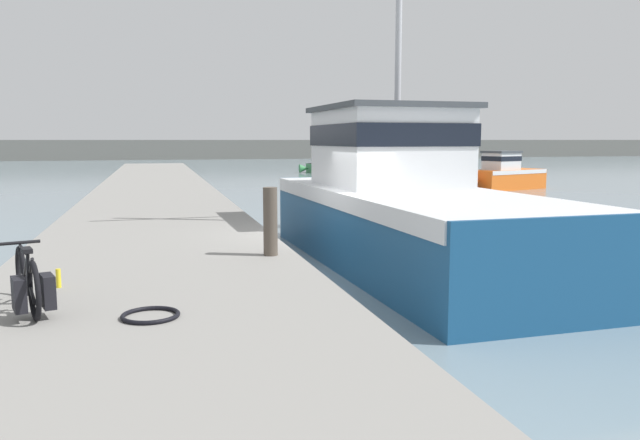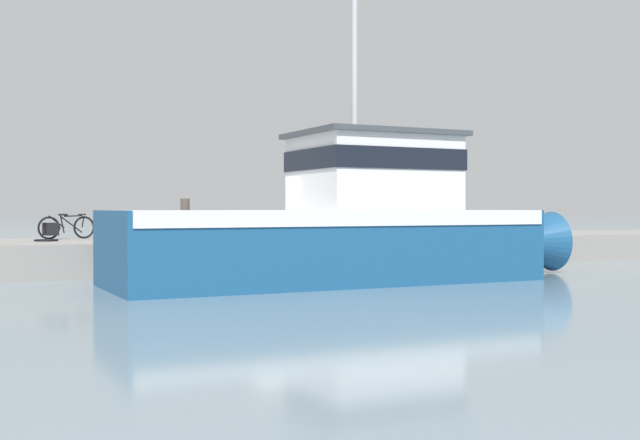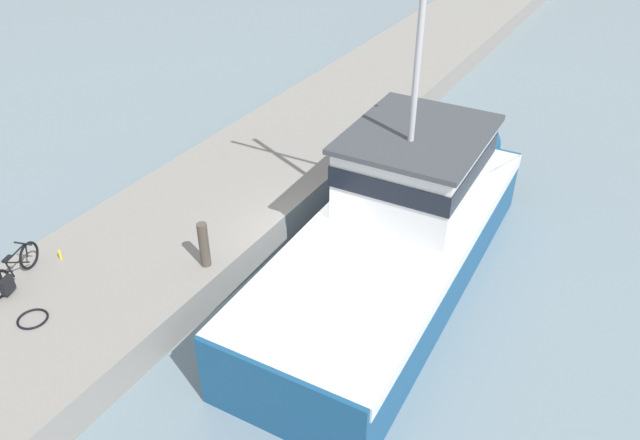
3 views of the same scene
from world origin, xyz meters
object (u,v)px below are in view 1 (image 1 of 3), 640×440
fishing_boat_main (399,203)px  boat_white_moored (332,164)px  mooring_post (270,222)px  water_bottle_by_bike (58,278)px  boat_red_outer (504,174)px  bicycle_touring (29,284)px

fishing_boat_main → boat_white_moored: size_ratio=2.24×
mooring_post → water_bottle_by_bike: 3.46m
boat_white_moored → boat_red_outer: (4.29, -19.95, 0.14)m
water_bottle_by_bike → boat_red_outer: bearing=48.2°
fishing_boat_main → water_bottle_by_bike: 7.98m
boat_white_moored → mooring_post: bearing=162.8°
boat_red_outer → mooring_post: 26.94m
boat_white_moored → fishing_boat_main: bearing=166.4°
bicycle_touring → water_bottle_by_bike: (0.13, 1.18, -0.20)m
boat_red_outer → water_bottle_by_bike: boat_red_outer is taller
boat_red_outer → boat_white_moored: bearing=-7.6°
fishing_boat_main → boat_red_outer: (13.51, 17.88, -0.51)m
boat_white_moored → boat_red_outer: size_ratio=0.94×
boat_white_moored → boat_red_outer: 20.41m
boat_white_moored → water_bottle_by_bike: size_ratio=21.58×
bicycle_touring → water_bottle_by_bike: 1.20m
mooring_post → water_bottle_by_bike: mooring_post is taller
mooring_post → water_bottle_by_bike: (-3.06, -1.55, -0.44)m
fishing_boat_main → boat_red_outer: size_ratio=2.11×
fishing_boat_main → boat_white_moored: (9.23, 37.83, -0.65)m
boat_red_outer → mooring_post: (-17.00, -20.89, 0.58)m
boat_red_outer → bicycle_touring: bearing=119.8°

